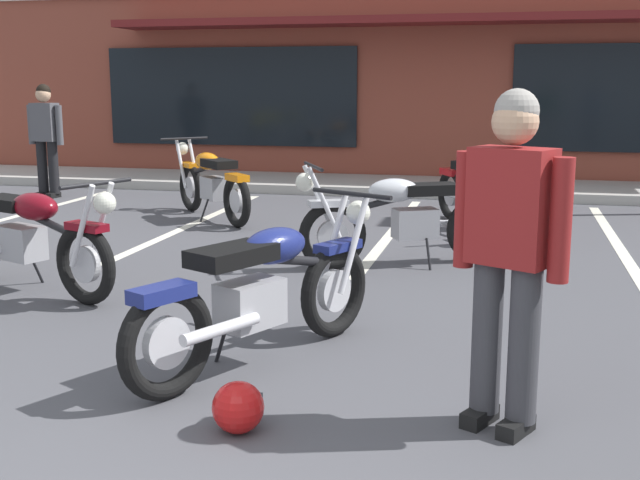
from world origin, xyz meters
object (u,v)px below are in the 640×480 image
at_px(motorcycle_black_cruiser, 28,237).
at_px(motorcycle_blue_standard, 405,217).
at_px(person_by_back_row, 510,241).
at_px(motorcycle_orange_scrambler, 480,191).
at_px(person_in_black_shirt, 46,134).
at_px(motorcycle_foreground_classic, 262,290).
at_px(motorcycle_silver_naked, 212,182).
at_px(helmet_on_pavement, 238,407).

distance_m(motorcycle_black_cruiser, motorcycle_blue_standard, 3.32).
xyz_separation_m(motorcycle_blue_standard, person_by_back_row, (0.94, -3.48, 0.49)).
bearing_deg(person_by_back_row, motorcycle_black_cruiser, 154.56).
bearing_deg(motorcycle_orange_scrambler, person_in_black_shirt, 168.71).
xyz_separation_m(motorcycle_foreground_classic, motorcycle_orange_scrambler, (1.11, 4.92, 0.00)).
height_order(motorcycle_silver_naked, person_by_back_row, person_by_back_row).
relative_size(motorcycle_black_cruiser, person_in_black_shirt, 1.20).
bearing_deg(motorcycle_orange_scrambler, motorcycle_silver_naked, 179.54).
xyz_separation_m(motorcycle_silver_naked, person_in_black_shirt, (-3.08, 1.25, 0.49)).
bearing_deg(person_by_back_row, motorcycle_silver_naked, 123.31).
height_order(motorcycle_orange_scrambler, person_in_black_shirt, person_in_black_shirt).
height_order(motorcycle_foreground_classic, person_by_back_row, person_by_back_row).
bearing_deg(motorcycle_black_cruiser, motorcycle_blue_standard, 29.95).
distance_m(person_in_black_shirt, person_by_back_row, 9.57).
bearing_deg(motorcycle_silver_naked, motorcycle_black_cruiser, -92.57).
bearing_deg(motorcycle_black_cruiser, person_in_black_shirt, 120.22).
xyz_separation_m(motorcycle_foreground_classic, motorcycle_black_cruiser, (-2.38, 1.20, 0.00)).
distance_m(motorcycle_black_cruiser, motorcycle_orange_scrambler, 5.09).
relative_size(motorcycle_blue_standard, person_by_back_row, 1.16).
bearing_deg(motorcycle_black_cruiser, motorcycle_orange_scrambler, 46.82).
distance_m(motorcycle_foreground_classic, helmet_on_pavement, 1.05).
bearing_deg(motorcycle_foreground_classic, motorcycle_silver_naked, 114.10).
distance_m(motorcycle_black_cruiser, person_in_black_shirt, 5.80).
bearing_deg(motorcycle_silver_naked, motorcycle_orange_scrambler, -0.46).
distance_m(motorcycle_black_cruiser, motorcycle_silver_naked, 3.75).
xyz_separation_m(motorcycle_silver_naked, motorcycle_orange_scrambler, (3.32, -0.03, 0.00)).
xyz_separation_m(motorcycle_black_cruiser, motorcycle_silver_naked, (0.17, 3.74, 0.00)).
height_order(person_in_black_shirt, person_by_back_row, same).
relative_size(motorcycle_foreground_classic, motorcycle_black_cruiser, 0.97).
xyz_separation_m(motorcycle_foreground_classic, person_by_back_row, (1.44, -0.62, 0.49)).
height_order(motorcycle_blue_standard, person_by_back_row, person_by_back_row).
bearing_deg(person_in_black_shirt, motorcycle_blue_standard, -29.95).
bearing_deg(motorcycle_silver_naked, motorcycle_foreground_classic, -65.90).
height_order(motorcycle_foreground_classic, motorcycle_silver_naked, same).
relative_size(motorcycle_silver_naked, helmet_on_pavement, 6.41).
xyz_separation_m(motorcycle_orange_scrambler, person_by_back_row, (0.34, -5.53, 0.49)).
height_order(motorcycle_silver_naked, person_in_black_shirt, person_in_black_shirt).
xyz_separation_m(motorcycle_orange_scrambler, helmet_on_pavement, (-0.93, -5.90, -0.33)).
bearing_deg(person_by_back_row, motorcycle_blue_standard, 105.19).
height_order(motorcycle_foreground_classic, motorcycle_black_cruiser, same).
relative_size(motorcycle_foreground_classic, motorcycle_silver_naked, 1.17).
height_order(motorcycle_blue_standard, helmet_on_pavement, motorcycle_blue_standard).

